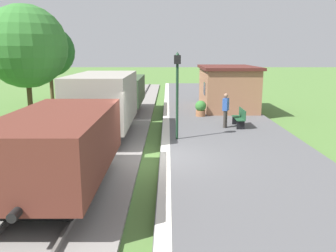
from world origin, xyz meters
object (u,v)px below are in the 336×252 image
freight_train (102,107)px  bench_near_hut (238,117)px  bench_down_platform (211,92)px  tree_field_left (47,52)px  tree_trackside_far (24,47)px  station_hut (225,87)px  potted_planter (199,108)px  person_waiting (224,109)px  lamp_post_near (176,80)px

freight_train → bench_near_hut: size_ratio=12.93×
bench_down_platform → tree_field_left: bearing=-177.1°
tree_trackside_far → tree_field_left: 8.07m
station_hut → potted_planter: 3.63m
freight_train → potted_planter: (4.81, 4.61, -0.78)m
freight_train → station_hut: size_ratio=3.34×
person_waiting → tree_trackside_far: size_ratio=0.26×
freight_train → station_hut: station_hut is taller
station_hut → bench_down_platform: size_ratio=3.87×
station_hut → bench_near_hut: size_ratio=3.87×
bench_near_hut → bench_down_platform: same height
person_waiting → freight_train: bearing=38.5°
freight_train → tree_field_left: 13.81m
lamp_post_near → tree_field_left: (-9.55, 12.96, 1.15)m
lamp_post_near → tree_trackside_far: 9.72m
person_waiting → tree_field_left: (-12.01, 10.61, 2.77)m
station_hut → freight_train: bearing=-132.2°
potted_planter → bench_near_hut: bearing=-60.5°
person_waiting → tree_trackside_far: tree_trackside_far is taller
potted_planter → tree_trackside_far: (-9.72, -0.51, 3.49)m
tree_trackside_far → tree_field_left: size_ratio=1.10×
freight_train → bench_near_hut: 6.74m
station_hut → potted_planter: station_hut is taller
station_hut → bench_near_hut: bearing=-92.9°
bench_down_platform → person_waiting: (-0.76, -11.26, 0.46)m
freight_train → tree_field_left: size_ratio=3.29×
person_waiting → potted_planter: 3.34m
person_waiting → bench_near_hut: bearing=-141.9°
freight_train → person_waiting: (5.74, 1.44, -0.32)m
potted_planter → tree_field_left: 13.73m
freight_train → station_hut: bearing=47.8°
station_hut → person_waiting: station_hut is taller
person_waiting → lamp_post_near: lamp_post_near is taller
freight_train → bench_down_platform: size_ratio=12.93×
freight_train → tree_field_left: bearing=117.5°
potted_planter → person_waiting: bearing=-73.6°
tree_field_left → bench_down_platform: bearing=2.9°
bench_down_platform → lamp_post_near: size_ratio=0.41×
freight_train → potted_planter: 6.71m
freight_train → station_hut: 10.13m
bench_down_platform → person_waiting: size_ratio=0.88×
lamp_post_near → bench_down_platform: bearing=76.7°
freight_train → lamp_post_near: (3.29, -0.91, 1.30)m
station_hut → potted_planter: (-1.99, -2.89, -0.93)m
potted_planter → lamp_post_near: bearing=-105.4°
bench_down_platform → tree_field_left: size_ratio=0.25×
station_hut → tree_trackside_far: tree_trackside_far is taller
bench_near_hut → lamp_post_near: (-3.21, -2.53, 2.08)m
station_hut → bench_down_platform: station_hut is taller
potted_planter → lamp_post_near: lamp_post_near is taller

